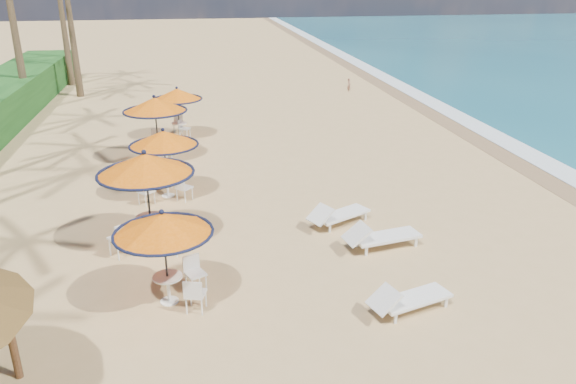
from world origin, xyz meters
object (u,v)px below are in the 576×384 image
(lounger_mid, at_px, (380,236))
(station_4, at_px, (178,99))
(station_1, at_px, (145,174))
(station_0, at_px, (167,232))
(station_3, at_px, (155,110))
(lounger_near, at_px, (407,299))
(lounger_far, at_px, (337,214))
(station_2, at_px, (164,147))

(lounger_mid, bearing_deg, station_4, 103.65)
(station_1, xyz_separation_m, lounger_mid, (6.04, -1.32, -1.68))
(station_0, xyz_separation_m, station_3, (-0.68, 10.57, 0.23))
(lounger_near, bearing_deg, lounger_far, 77.65)
(station_0, xyz_separation_m, station_4, (0.11, 13.61, 0.01))
(lounger_near, bearing_deg, station_1, 125.71)
(lounger_mid, relative_size, lounger_far, 1.07)
(station_1, relative_size, lounger_near, 1.30)
(lounger_mid, bearing_deg, station_1, 157.24)
(station_0, bearing_deg, station_1, 101.25)
(station_4, bearing_deg, station_1, -93.87)
(lounger_near, xyz_separation_m, lounger_far, (-0.37, 4.63, 0.01))
(lounger_mid, bearing_deg, lounger_near, -107.62)
(station_2, relative_size, lounger_near, 1.14)
(station_2, relative_size, lounger_mid, 1.05)
(station_0, bearing_deg, station_2, 92.28)
(station_1, bearing_deg, lounger_mid, -12.31)
(station_0, relative_size, lounger_far, 1.10)
(station_3, relative_size, lounger_near, 1.26)
(station_3, bearing_deg, station_0, -86.31)
(station_1, bearing_deg, lounger_far, 3.38)
(station_4, xyz_separation_m, lounger_far, (4.57, -10.27, -1.41))
(lounger_near, relative_size, lounger_far, 0.99)
(station_0, distance_m, station_4, 13.61)
(station_2, height_order, station_4, station_2)
(station_1, height_order, station_2, station_1)
(station_1, distance_m, lounger_near, 7.32)
(station_0, height_order, station_1, station_1)
(lounger_near, bearing_deg, lounger_mid, 65.91)
(station_0, xyz_separation_m, station_2, (-0.26, 6.50, -0.03))
(station_1, distance_m, station_2, 3.51)
(station_0, distance_m, lounger_far, 5.92)
(station_0, xyz_separation_m, station_1, (-0.60, 3.03, 0.30))
(station_1, distance_m, lounger_mid, 6.40)
(lounger_mid, bearing_deg, lounger_far, 104.21)
(station_3, bearing_deg, station_1, -89.40)
(station_1, xyz_separation_m, lounger_near, (5.66, -4.32, -1.71))
(station_1, xyz_separation_m, station_2, (0.34, 3.47, -0.33))
(station_2, relative_size, lounger_far, 1.13)
(station_1, xyz_separation_m, station_3, (-0.08, 7.55, -0.07))
(lounger_far, bearing_deg, station_1, 156.08)
(station_2, xyz_separation_m, lounger_far, (4.95, -3.16, -1.36))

